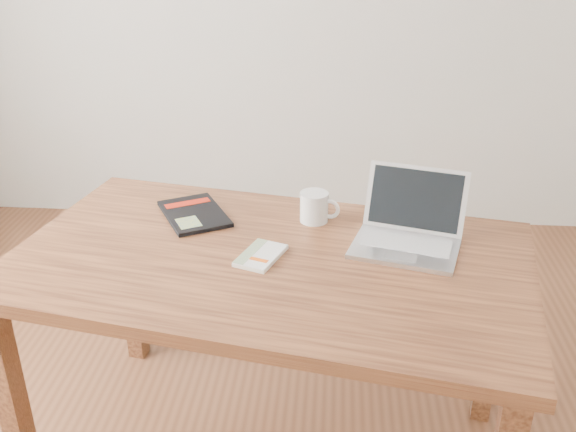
# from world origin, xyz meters

# --- Properties ---
(room) EXTENTS (4.04, 4.04, 2.70)m
(room) POSITION_xyz_m (-0.07, 0.00, 1.36)
(room) COLOR brown
(room) RESTS_ON ground
(desk) EXTENTS (1.61, 1.10, 0.75)m
(desk) POSITION_xyz_m (-0.03, 0.17, 0.66)
(desk) COLOR brown
(desk) RESTS_ON ground
(white_guidebook) EXTENTS (0.15, 0.19, 0.01)m
(white_guidebook) POSITION_xyz_m (-0.05, 0.16, 0.76)
(white_guidebook) COLOR silver
(white_guidebook) RESTS_ON desk
(black_guidebook) EXTENTS (0.28, 0.32, 0.01)m
(black_guidebook) POSITION_xyz_m (-0.30, 0.42, 0.76)
(black_guidebook) COLOR black
(black_guidebook) RESTS_ON desk
(laptop) EXTENTS (0.36, 0.35, 0.20)m
(laptop) POSITION_xyz_m (0.37, 0.28, 0.79)
(laptop) COLOR silver
(laptop) RESTS_ON desk
(coffee_mug) EXTENTS (0.13, 0.09, 0.10)m
(coffee_mug) POSITION_xyz_m (0.09, 0.41, 0.80)
(coffee_mug) COLOR white
(coffee_mug) RESTS_ON desk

